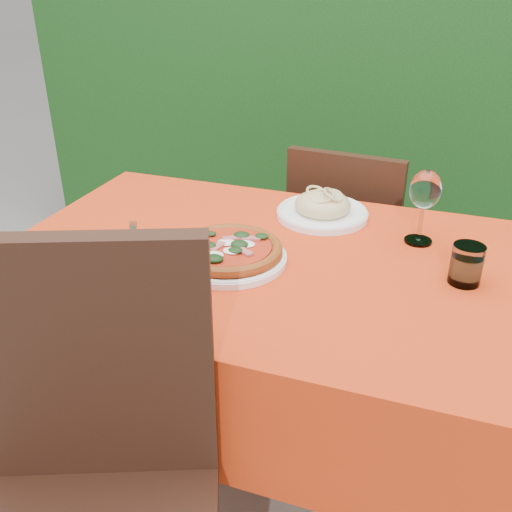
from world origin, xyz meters
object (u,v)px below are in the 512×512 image
(water_glass, at_px, (466,266))
(wine_glass, at_px, (425,193))
(chair_near, at_px, (85,487))
(chair_far, at_px, (347,246))
(pizza_plate, at_px, (229,252))
(pasta_plate, at_px, (322,208))
(fork, at_px, (134,236))

(water_glass, relative_size, wine_glass, 0.48)
(chair_near, distance_m, chair_far, 1.29)
(pizza_plate, distance_m, wine_glass, 0.51)
(pasta_plate, relative_size, fork, 1.48)
(chair_near, bearing_deg, pizza_plate, 63.62)
(chair_far, xyz_separation_m, fork, (-0.46, -0.66, 0.26))
(wine_glass, bearing_deg, fork, -162.68)
(pizza_plate, distance_m, pasta_plate, 0.37)
(chair_near, distance_m, pizza_plate, 0.61)
(chair_near, relative_size, pizza_plate, 3.50)
(pizza_plate, xyz_separation_m, pasta_plate, (0.15, 0.34, 0.00))
(chair_far, height_order, pizza_plate, chair_far)
(pizza_plate, relative_size, wine_glass, 1.48)
(chair_near, height_order, wine_glass, chair_near)
(water_glass, bearing_deg, chair_far, 121.21)
(chair_far, height_order, wine_glass, wine_glass)
(pizza_plate, bearing_deg, pasta_plate, 65.99)
(pizza_plate, relative_size, pasta_plate, 1.12)
(pasta_plate, relative_size, water_glass, 2.76)
(chair_far, height_order, water_glass, chair_far)
(chair_near, distance_m, wine_glass, 1.01)
(pasta_plate, bearing_deg, wine_glass, -15.40)
(chair_near, height_order, pizza_plate, chair_near)
(water_glass, bearing_deg, fork, -177.16)
(chair_far, xyz_separation_m, pizza_plate, (-0.17, -0.70, 0.28))
(fork, bearing_deg, water_glass, -28.78)
(pizza_plate, xyz_separation_m, wine_glass, (0.42, 0.26, 0.11))
(pizza_plate, xyz_separation_m, water_glass, (0.54, 0.08, 0.02))
(water_glass, bearing_deg, pizza_plate, -171.41)
(pasta_plate, bearing_deg, pizza_plate, -114.01)
(chair_near, bearing_deg, chair_far, 58.51)
(chair_near, xyz_separation_m, water_glass, (0.58, 0.66, 0.21))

